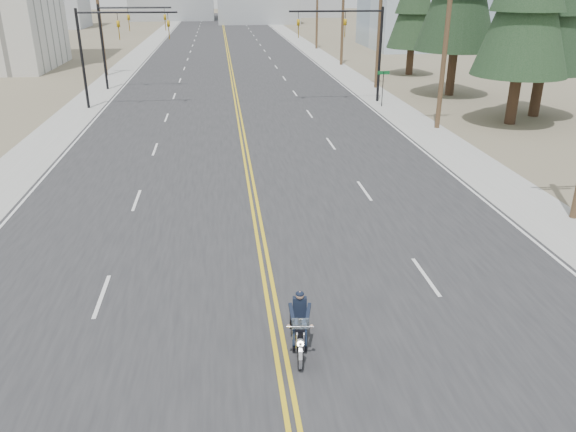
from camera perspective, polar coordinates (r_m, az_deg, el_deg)
The scene contains 14 objects.
ground_plane at distance 14.10m, azimuth -0.48°, elevation -15.26°, with size 400.00×400.00×0.00m, color #776D56.
road at distance 81.52m, azimuth -6.17°, elevation 16.44°, with size 20.00×200.00×0.01m, color #303033.
sidewalk_left at distance 82.16m, azimuth -14.53°, elevation 15.93°, with size 3.00×200.00×0.01m, color #A5A5A0.
sidewalk_right at distance 82.50m, azimuth 2.18°, elevation 16.63°, with size 3.00×200.00×0.01m, color #A5A5A0.
traffic_mast_left at distance 43.91m, azimuth -17.75°, elevation 16.79°, with size 7.10×0.26×7.00m.
traffic_mast_right at distance 44.40m, azimuth 6.80°, elevation 17.70°, with size 7.10×0.26×7.00m.
traffic_mast_far at distance 51.83m, azimuth -16.58°, elevation 17.59°, with size 6.10×0.26×7.00m.
street_sign at distance 43.32m, azimuth 9.63°, elevation 13.25°, with size 0.90×0.06×2.62m.
utility_pole_b at distance 36.81m, azimuth 15.84°, elevation 17.69°, with size 2.20×0.30×11.50m.
utility_pole_c at distance 51.02m, azimuth 9.30°, elevation 19.09°, with size 2.20×0.30×11.00m.
utility_pole_d at distance 65.56m, azimuth 5.61°, elevation 20.22°, with size 2.20×0.30×11.50m.
utility_pole_e at distance 82.26m, azimuth 2.98°, elevation 20.59°, with size 2.20×0.30×11.00m.
utility_pole_left at distance 60.21m, azimuth -18.61°, elevation 18.54°, with size 2.20×0.30×10.50m.
motorcyclist at distance 14.30m, azimuth 1.20°, elevation -10.87°, with size 0.84×1.96×1.53m, color black, non-canonical shape.
Camera 1 is at (-1.20, -11.05, 8.66)m, focal length 35.00 mm.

